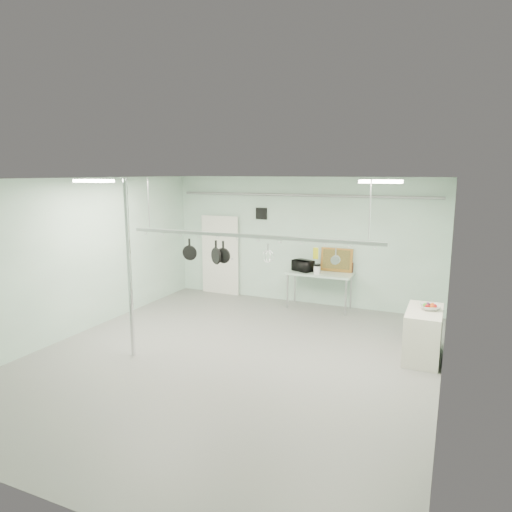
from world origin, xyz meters
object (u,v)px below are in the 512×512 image
at_px(fruit_bowl, 430,307).
at_px(skillet_mid, 216,252).
at_px(pot_rack, 248,234).
at_px(coffee_canister, 317,270).
at_px(side_cabinet, 423,334).
at_px(chrome_pole, 129,270).
at_px(skillet_left, 190,249).
at_px(skillet_right, 223,252).
at_px(prep_table, 320,276).
at_px(microwave, 303,266).

distance_m(fruit_bowl, skillet_mid, 3.96).
height_order(pot_rack, skillet_mid, pot_rack).
bearing_deg(skillet_mid, fruit_bowl, 49.57).
xyz_separation_m(coffee_canister, fruit_bowl, (2.65, -1.96, -0.06)).
xyz_separation_m(fruit_bowl, skillet_mid, (-3.67, -1.17, 0.93)).
bearing_deg(side_cabinet, chrome_pole, -157.59).
xyz_separation_m(pot_rack, skillet_left, (-1.21, 0.00, -0.34)).
relative_size(pot_rack, skillet_right, 12.15).
relative_size(prep_table, side_cabinet, 1.33).
xyz_separation_m(chrome_pole, skillet_left, (0.69, 0.90, 0.29)).
bearing_deg(chrome_pole, skillet_right, 32.60).
bearing_deg(fruit_bowl, skillet_right, -161.68).
distance_m(side_cabinet, fruit_bowl, 0.50).
xyz_separation_m(chrome_pole, prep_table, (2.30, 4.20, -0.77)).
height_order(chrome_pole, skillet_left, chrome_pole).
bearing_deg(skillet_left, side_cabinet, 5.77).
distance_m(chrome_pole, pot_rack, 2.19).
distance_m(chrome_pole, prep_table, 4.85).
distance_m(coffee_canister, skillet_left, 3.62).
bearing_deg(fruit_bowl, side_cabinet, -139.33).
xyz_separation_m(pot_rack, microwave, (-0.02, 3.31, -1.19)).
bearing_deg(microwave, skillet_right, 106.46).
bearing_deg(pot_rack, fruit_bowl, 21.06).
distance_m(prep_table, coffee_canister, 0.24).
relative_size(microwave, skillet_mid, 1.17).
distance_m(pot_rack, skillet_mid, 0.73).
relative_size(skillet_left, skillet_right, 0.99).
bearing_deg(side_cabinet, fruit_bowl, 40.67).
distance_m(microwave, skillet_right, 3.45).
bearing_deg(coffee_canister, fruit_bowl, -36.58).
distance_m(prep_table, skillet_left, 3.82).
relative_size(pot_rack, fruit_bowl, 13.62).
height_order(coffee_canister, skillet_right, skillet_right).
height_order(side_cabinet, coffee_canister, coffee_canister).
distance_m(prep_table, microwave, 0.47).
xyz_separation_m(side_cabinet, fruit_bowl, (0.08, 0.07, 0.49)).
distance_m(coffee_canister, skillet_right, 3.37).
distance_m(fruit_bowl, skillet_left, 4.49).
relative_size(side_cabinet, skillet_left, 3.06).
height_order(chrome_pole, microwave, chrome_pole).
distance_m(prep_table, side_cabinet, 3.39).
xyz_separation_m(pot_rack, coffee_canister, (0.38, 3.13, -1.22)).
bearing_deg(skillet_right, microwave, 84.07).
bearing_deg(prep_table, pot_rack, -96.91).
distance_m(chrome_pole, coffee_canister, 4.67).
height_order(prep_table, fruit_bowl, fruit_bowl).
bearing_deg(microwave, fruit_bowl, 169.42).
height_order(microwave, skillet_right, skillet_right).
distance_m(prep_table, pot_rack, 3.61).
bearing_deg(skillet_left, skillet_mid, -9.06).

